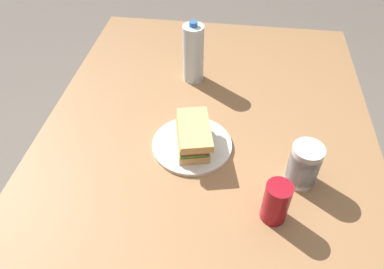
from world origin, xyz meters
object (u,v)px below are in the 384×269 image
(dining_table, at_px, (201,186))
(paper_plate, at_px, (192,145))
(sandwich, at_px, (193,135))
(water_bottle_tall, at_px, (193,53))
(soda_can_red, at_px, (276,202))
(plastic_cup_stack, at_px, (304,166))

(dining_table, height_order, paper_plate, paper_plate)
(dining_table, height_order, sandwich, sandwich)
(sandwich, relative_size, water_bottle_tall, 0.86)
(soda_can_red, xyz_separation_m, water_bottle_tall, (-0.57, -0.28, 0.05))
(paper_plate, bearing_deg, water_bottle_tall, -172.96)
(paper_plate, xyz_separation_m, sandwich, (0.00, 0.00, 0.05))
(sandwich, height_order, soda_can_red, soda_can_red)
(soda_can_red, distance_m, plastic_cup_stack, 0.15)
(dining_table, relative_size, water_bottle_tall, 7.68)
(dining_table, distance_m, paper_plate, 0.13)
(dining_table, bearing_deg, soda_can_red, 57.36)
(plastic_cup_stack, bearing_deg, paper_plate, -106.47)
(dining_table, xyz_separation_m, sandwich, (-0.09, -0.04, 0.13))
(paper_plate, distance_m, soda_can_red, 0.33)
(soda_can_red, relative_size, water_bottle_tall, 0.53)
(paper_plate, xyz_separation_m, soda_can_red, (0.22, 0.24, 0.06))
(paper_plate, bearing_deg, dining_table, 23.35)
(paper_plate, height_order, soda_can_red, soda_can_red)
(paper_plate, distance_m, water_bottle_tall, 0.37)
(water_bottle_tall, bearing_deg, soda_can_red, 26.41)
(paper_plate, bearing_deg, sandwich, 39.78)
(sandwich, xyz_separation_m, water_bottle_tall, (-0.35, -0.05, 0.05))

